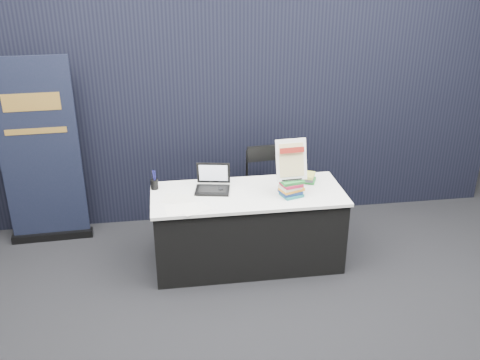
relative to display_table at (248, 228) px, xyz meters
name	(u,v)px	position (x,y,z in m)	size (l,w,h in m)	color
floor	(257,294)	(0.00, -0.55, -0.38)	(8.00, 8.00, 0.00)	black
wall_back	(210,28)	(0.00, 3.45, 1.37)	(8.00, 0.02, 3.50)	#AFADA5
drape_partition	(232,113)	(0.00, 1.05, 0.82)	(6.00, 0.08, 2.40)	black
display_table	(248,228)	(0.00, 0.00, 0.00)	(1.80, 0.75, 0.75)	black
laptop	(212,184)	(-0.32, 0.12, 0.43)	(0.35, 0.31, 0.24)	black
mouse	(221,190)	(-0.25, 0.06, 0.39)	(0.06, 0.10, 0.03)	black
brochure_left	(182,209)	(-0.62, -0.24, 0.38)	(0.29, 0.21, 0.00)	white
brochure_mid	(179,199)	(-0.64, -0.04, 0.38)	(0.29, 0.21, 0.00)	silver
brochure_right	(195,209)	(-0.52, -0.26, 0.38)	(0.25, 0.18, 0.00)	white
pen_cup	(154,184)	(-0.86, 0.21, 0.42)	(0.07, 0.07, 0.09)	black
book_stack_tall	(291,188)	(0.38, -0.13, 0.45)	(0.22, 0.19, 0.16)	#1C6C6A
book_stack_short	(304,177)	(0.59, 0.17, 0.42)	(0.24, 0.22, 0.09)	#228033
info_sign	(291,160)	(0.38, -0.10, 0.72)	(0.29, 0.15, 0.39)	black
pullup_banner	(42,164)	(-1.97, 0.75, 0.48)	(0.82, 0.13, 1.93)	black
stacking_chair	(269,190)	(0.30, 0.47, 0.16)	(0.47, 0.48, 0.97)	black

